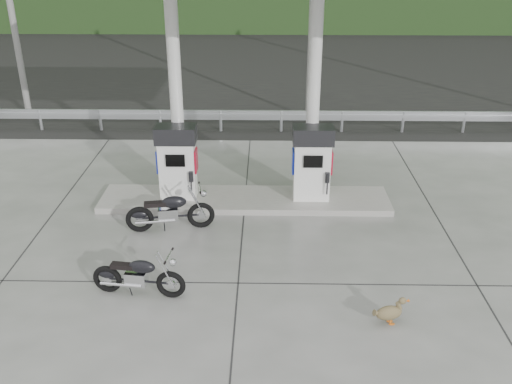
{
  "coord_description": "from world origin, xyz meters",
  "views": [
    {
      "loc": [
        0.51,
        -10.05,
        6.11
      ],
      "look_at": [
        0.3,
        1.0,
        1.0
      ],
      "focal_mm": 40.0,
      "sensor_mm": 36.0,
      "label": 1
    }
  ],
  "objects_px": {
    "gas_pump_right": "(312,163)",
    "motorcycle_right": "(138,276)",
    "duck": "(389,313)",
    "gas_pump_left": "(177,162)",
    "motorcycle_left": "(170,212)"
  },
  "relations": [
    {
      "from": "motorcycle_right",
      "to": "duck",
      "type": "relative_size",
      "value": 2.84
    },
    {
      "from": "gas_pump_left",
      "to": "duck",
      "type": "height_order",
      "value": "gas_pump_left"
    },
    {
      "from": "gas_pump_left",
      "to": "motorcycle_right",
      "type": "relative_size",
      "value": 1.1
    },
    {
      "from": "motorcycle_right",
      "to": "duck",
      "type": "bearing_deg",
      "value": -2.43
    },
    {
      "from": "gas_pump_right",
      "to": "motorcycle_left",
      "type": "xyz_separation_m",
      "value": [
        -3.19,
        -1.39,
        -0.62
      ]
    },
    {
      "from": "gas_pump_left",
      "to": "gas_pump_right",
      "type": "distance_m",
      "value": 3.2
    },
    {
      "from": "duck",
      "to": "gas_pump_right",
      "type": "bearing_deg",
      "value": 86.9
    },
    {
      "from": "gas_pump_left",
      "to": "gas_pump_right",
      "type": "relative_size",
      "value": 1.0
    },
    {
      "from": "gas_pump_left",
      "to": "motorcycle_left",
      "type": "xyz_separation_m",
      "value": [
        0.01,
        -1.39,
        -0.62
      ]
    },
    {
      "from": "gas_pump_left",
      "to": "gas_pump_right",
      "type": "xyz_separation_m",
      "value": [
        3.2,
        0.0,
        0.0
      ]
    },
    {
      "from": "motorcycle_right",
      "to": "duck",
      "type": "distance_m",
      "value": 4.46
    },
    {
      "from": "gas_pump_left",
      "to": "motorcycle_right",
      "type": "height_order",
      "value": "gas_pump_left"
    },
    {
      "from": "gas_pump_right",
      "to": "duck",
      "type": "bearing_deg",
      "value": -77.88
    },
    {
      "from": "gas_pump_right",
      "to": "motorcycle_right",
      "type": "height_order",
      "value": "gas_pump_right"
    },
    {
      "from": "motorcycle_right",
      "to": "duck",
      "type": "xyz_separation_m",
      "value": [
        4.38,
        -0.77,
        -0.18
      ]
    }
  ]
}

